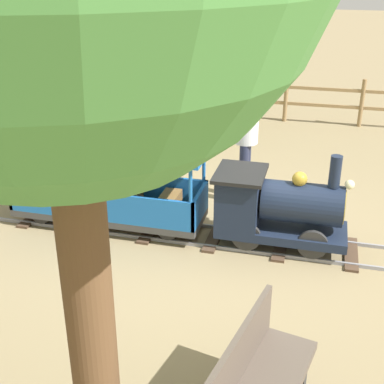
% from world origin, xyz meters
% --- Properties ---
extents(ground_plane, '(60.00, 60.00, 0.00)m').
position_xyz_m(ground_plane, '(0.00, 0.00, 0.00)').
color(ground_plane, '#8C7A56').
extents(track, '(0.70, 6.05, 0.04)m').
position_xyz_m(track, '(0.00, -0.13, 0.02)').
color(track, gray).
rests_on(track, ground_plane).
extents(locomotive, '(0.66, 1.45, 1.08)m').
position_xyz_m(locomotive, '(0.00, 0.91, 0.49)').
color(locomotive, '#192338').
rests_on(locomotive, ground_plane).
extents(passenger_car, '(0.76, 2.35, 0.97)m').
position_xyz_m(passenger_car, '(0.00, -1.03, 0.42)').
color(passenger_car, '#3F3F3F').
rests_on(passenger_car, ground_plane).
extents(conductor_person, '(0.30, 0.30, 1.62)m').
position_xyz_m(conductor_person, '(-1.11, 0.40, 0.96)').
color(conductor_person, '#282D47').
rests_on(conductor_person, ground_plane).
extents(fence_section, '(0.08, 7.13, 0.90)m').
position_xyz_m(fence_section, '(-4.95, -0.13, 0.48)').
color(fence_section, '#93754C').
rests_on(fence_section, ground_plane).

